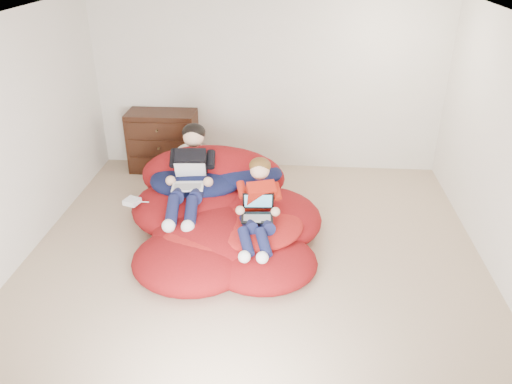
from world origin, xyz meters
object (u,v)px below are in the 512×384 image
dresser (163,141)px  beanbag_pile (221,214)px  older_boy (190,170)px  laptop_black (258,210)px  younger_boy (258,202)px  laptop_white (189,179)px

dresser → beanbag_pile: size_ratio=0.40×
beanbag_pile → older_boy: bearing=152.7°
beanbag_pile → laptop_black: beanbag_pile is taller
younger_boy → laptop_black: bearing=-90.0°
dresser → older_boy: bearing=-65.0°
laptop_white → laptop_black: size_ratio=1.18×
older_boy → younger_boy: size_ratio=1.20×
beanbag_pile → younger_boy: bearing=-38.1°
younger_boy → laptop_white: size_ratio=2.63×
beanbag_pile → dresser: bearing=122.3°
younger_boy → laptop_black: younger_boy is taller
older_boy → laptop_white: bearing=-90.0°
laptop_black → younger_boy: bearing=90.0°
dresser → older_boy: size_ratio=0.77×
dresser → beanbag_pile: 2.08m
younger_boy → laptop_black: (0.00, -0.06, -0.06)m
beanbag_pile → older_boy: older_boy is taller
dresser → younger_boy: bearing=-53.4°
older_boy → laptop_black: older_boy is taller
dresser → older_boy: 1.73m
dresser → younger_boy: 2.63m
older_boy → laptop_white: size_ratio=3.15×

